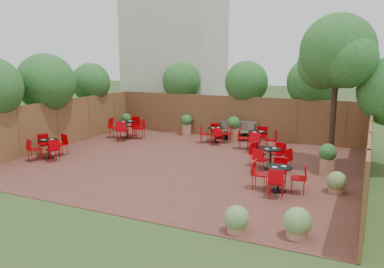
% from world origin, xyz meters
% --- Properties ---
extents(ground, '(80.00, 80.00, 0.00)m').
position_xyz_m(ground, '(0.00, 0.00, 0.00)').
color(ground, '#354F23').
rests_on(ground, ground).
extents(courtyard_paving, '(12.00, 10.00, 0.02)m').
position_xyz_m(courtyard_paving, '(0.00, 0.00, 0.01)').
color(courtyard_paving, '#3A1F18').
rests_on(courtyard_paving, ground).
extents(fence_back, '(12.00, 0.08, 2.00)m').
position_xyz_m(fence_back, '(0.00, 5.00, 1.00)').
color(fence_back, brown).
rests_on(fence_back, ground).
extents(fence_left, '(0.08, 10.00, 2.00)m').
position_xyz_m(fence_left, '(-6.00, 0.00, 1.00)').
color(fence_left, brown).
rests_on(fence_left, ground).
extents(fence_right, '(0.08, 10.00, 2.00)m').
position_xyz_m(fence_right, '(6.00, 0.00, 1.00)').
color(fence_right, brown).
rests_on(fence_right, ground).
extents(neighbour_building, '(5.00, 4.00, 8.00)m').
position_xyz_m(neighbour_building, '(-4.50, 8.00, 4.00)').
color(neighbour_building, beige).
rests_on(neighbour_building, ground).
extents(overhang_foliage, '(15.62, 10.60, 2.45)m').
position_xyz_m(overhang_foliage, '(-1.57, 2.33, 2.67)').
color(overhang_foliage, '#1F5C1D').
rests_on(overhang_foliage, ground).
extents(courtyard_tree, '(2.71, 2.61, 5.24)m').
position_xyz_m(courtyard_tree, '(4.77, 1.99, 3.83)').
color(courtyard_tree, black).
rests_on(courtyard_tree, courtyard_paving).
extents(park_bench_left, '(1.47, 0.55, 0.89)m').
position_xyz_m(park_bench_left, '(0.57, 4.62, 0.48)').
color(park_bench_left, brown).
rests_on(park_bench_left, courtyard_paving).
extents(park_bench_right, '(1.40, 0.55, 0.84)m').
position_xyz_m(park_bench_right, '(0.14, 4.62, 0.45)').
color(park_bench_right, brown).
rests_on(park_bench_right, courtyard_paving).
extents(bistro_tables, '(10.24, 6.72, 0.94)m').
position_xyz_m(bistro_tables, '(-0.40, 1.19, 0.45)').
color(bistro_tables, black).
rests_on(bistro_tables, courtyard_paving).
extents(planters, '(10.74, 4.55, 1.12)m').
position_xyz_m(planters, '(-0.25, 3.49, 0.58)').
color(planters, '#A46F52').
rests_on(planters, courtyard_paving).
extents(low_shrubs, '(2.32, 4.19, 0.66)m').
position_xyz_m(low_shrubs, '(4.53, -3.42, 0.32)').
color(low_shrubs, '#A46F52').
rests_on(low_shrubs, courtyard_paving).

